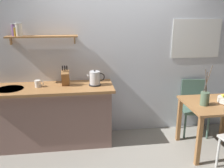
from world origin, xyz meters
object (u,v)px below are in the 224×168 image
at_px(electric_kettle, 95,78).
at_px(knife_block, 65,78).
at_px(dining_chair_far, 193,104).
at_px(dining_table, 215,111).
at_px(coffee_mug_by_sink, 38,84).
at_px(twig_vase, 205,98).

xyz_separation_m(electric_kettle, knife_block, (-0.43, 0.05, 0.02)).
bearing_deg(dining_chair_far, dining_table, -87.58).
bearing_deg(dining_table, dining_chair_far, 92.42).
distance_m(dining_table, coffee_mug_by_sink, 2.57).
height_order(dining_chair_far, knife_block, knife_block).
xyz_separation_m(electric_kettle, coffee_mug_by_sink, (-0.82, 0.03, -0.05)).
xyz_separation_m(dining_table, twig_vase, (-0.20, -0.04, 0.23)).
xyz_separation_m(dining_table, coffee_mug_by_sink, (-2.49, 0.50, 0.37)).
distance_m(dining_table, electric_kettle, 1.78).
xyz_separation_m(dining_table, dining_chair_far, (-0.03, 0.60, -0.12)).
relative_size(twig_vase, knife_block, 1.84).
xyz_separation_m(dining_chair_far, knife_block, (-2.07, -0.08, 0.56)).
bearing_deg(coffee_mug_by_sink, knife_block, 3.21).
relative_size(dining_chair_far, twig_vase, 1.58).
bearing_deg(dining_table, electric_kettle, 164.34).
bearing_deg(twig_vase, electric_kettle, 160.85).
bearing_deg(coffee_mug_by_sink, twig_vase, -13.28).
xyz_separation_m(dining_table, knife_block, (-2.10, 0.52, 0.44)).
xyz_separation_m(dining_chair_far, coffee_mug_by_sink, (-2.46, -0.10, 0.49)).
relative_size(dining_table, twig_vase, 1.50).
xyz_separation_m(twig_vase, electric_kettle, (-1.47, 0.51, 0.20)).
distance_m(dining_table, knife_block, 2.20).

